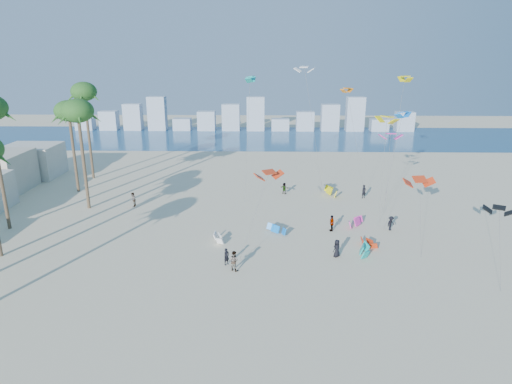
{
  "coord_description": "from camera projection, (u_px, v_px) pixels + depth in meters",
  "views": [
    {
      "loc": [
        4.05,
        -29.86,
        19.01
      ],
      "look_at": [
        3.0,
        16.0,
        4.5
      ],
      "focal_mm": 31.17,
      "sensor_mm": 36.0,
      "label": 1
    }
  ],
  "objects": [
    {
      "name": "kitesurfer_mid",
      "position": [
        234.0,
        261.0,
        40.21
      ],
      "size": [
        1.16,
        1.1,
        1.9
      ],
      "primitive_type": "imported",
      "rotation": [
        0.0,
        0.0,
        2.59
      ],
      "color": "gray",
      "rests_on": "ground"
    },
    {
      "name": "kitesurfer_near",
      "position": [
        227.0,
        257.0,
        41.31
      ],
      "size": [
        0.7,
        0.69,
        1.63
      ],
      "primitive_type": "imported",
      "rotation": [
        0.0,
        0.0,
        0.74
      ],
      "color": "black",
      "rests_on": "ground"
    },
    {
      "name": "palm_row",
      "position": [
        21.0,
        126.0,
        46.72
      ],
      "size": [
        10.14,
        44.8,
        14.88
      ],
      "color": "brown",
      "rests_on": "ground"
    },
    {
      "name": "ground",
      "position": [
        212.0,
        310.0,
        34.28
      ],
      "size": [
        220.0,
        220.0,
        0.0
      ],
      "primitive_type": "plane",
      "color": "beige",
      "rests_on": "ground"
    },
    {
      "name": "kitesurfers_far",
      "position": [
        291.0,
        210.0,
        53.41
      ],
      "size": [
        31.91,
        21.1,
        1.86
      ],
      "color": "black",
      "rests_on": "ground"
    },
    {
      "name": "flying_kites",
      "position": [
        360.0,
        119.0,
        52.03
      ],
      "size": [
        25.67,
        31.03,
        17.58
      ],
      "color": "red",
      "rests_on": "ground"
    },
    {
      "name": "distant_skyline",
      "position": [
        245.0,
        118.0,
        111.54
      ],
      "size": [
        85.0,
        3.0,
        8.4
      ],
      "color": "#9EADBF",
      "rests_on": "ground"
    },
    {
      "name": "grounded_kites",
      "position": [
        324.0,
        220.0,
        51.15
      ],
      "size": [
        17.36,
        22.39,
        1.08
      ],
      "color": "white",
      "rests_on": "ground"
    },
    {
      "name": "ocean",
      "position": [
        249.0,
        138.0,
        102.91
      ],
      "size": [
        220.0,
        220.0,
        0.0
      ],
      "primitive_type": "plane",
      "color": "navy",
      "rests_on": "ground"
    }
  ]
}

